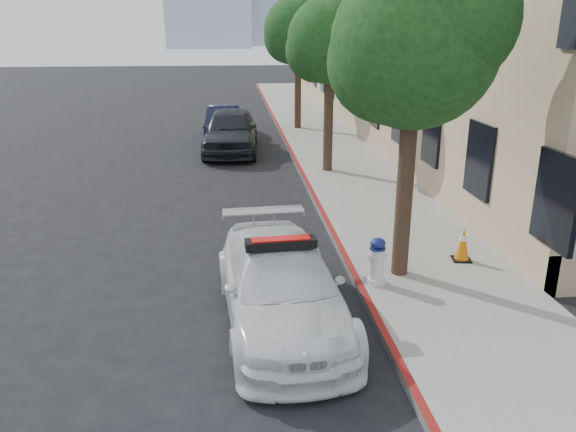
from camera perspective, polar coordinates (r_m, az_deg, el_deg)
The scene contains 12 objects.
ground at distance 12.24m, azimuth -4.71°, elevation -3.10°, with size 120.00×120.00×0.00m, color black.
sidewalk at distance 22.15m, azimuth 4.04°, elevation 7.05°, with size 3.20×50.00×0.15m, color gray.
curb_strip at distance 21.94m, azimuth 0.05°, elevation 6.98°, with size 0.12×50.00×0.15m, color maroon.
building at distance 27.98m, azimuth 14.47°, elevation 19.11°, with size 8.00×36.00×10.00m, color tan.
tree_near at distance 9.85m, azimuth 12.96°, elevation 16.74°, with size 2.92×2.82×5.62m.
tree_mid at distance 17.63m, azimuth 4.42°, elevation 17.44°, with size 2.77×2.64×5.43m.
tree_far at distance 25.54m, azimuth 1.12°, elevation 18.37°, with size 3.10×3.00×5.81m.
police_car at distance 8.93m, azimuth -0.73°, elevation -7.04°, with size 2.13×4.61×1.45m.
parked_car_mid at distance 21.39m, azimuth -5.85°, elevation 8.64°, with size 1.95×4.86×1.66m, color black.
parked_car_far at distance 24.68m, azimuth -6.58°, elevation 9.52°, with size 1.37×3.92×1.29m, color black.
fire_hydrant at distance 10.11m, azimuth 9.03°, elevation -4.60°, with size 0.37×0.33×0.87m.
traffic_cone at distance 11.53m, azimuth 17.34°, elevation -2.74°, with size 0.40×0.40×0.68m.
Camera 1 is at (-0.17, -11.37, 4.53)m, focal length 35.00 mm.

